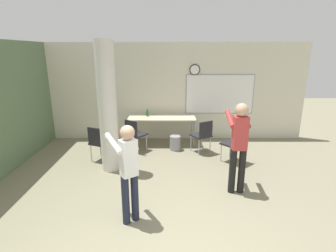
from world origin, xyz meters
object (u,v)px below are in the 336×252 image
(chair_mid_room, at_px, (236,142))
(person_playing_side, at_px, (240,141))
(chair_table_right, at_px, (203,134))
(bottle_on_table, at_px, (148,113))
(chair_near_pillar, at_px, (100,141))
(person_playing_front, at_px, (129,167))
(folding_table, at_px, (162,119))
(chair_table_left, at_px, (135,133))

(chair_mid_room, height_order, person_playing_side, person_playing_side)
(chair_table_right, bearing_deg, bottle_on_table, 149.73)
(bottle_on_table, distance_m, chair_table_right, 1.75)
(chair_table_right, bearing_deg, chair_near_pillar, -167.55)
(person_playing_side, xyz_separation_m, person_playing_front, (-1.87, -0.89, -0.08))
(person_playing_front, bearing_deg, bottle_on_table, 90.00)
(folding_table, height_order, chair_mid_room, chair_mid_room)
(chair_mid_room, relative_size, person_playing_front, 0.56)
(folding_table, height_order, chair_table_left, chair_table_left)
(chair_table_right, bearing_deg, chair_mid_room, -42.57)
(folding_table, relative_size, chair_near_pillar, 2.17)
(chair_table_left, bearing_deg, chair_table_right, -2.80)
(chair_table_right, relative_size, chair_near_pillar, 1.00)
(folding_table, xyz_separation_m, chair_near_pillar, (-1.46, -1.26, -0.21))
(bottle_on_table, bearing_deg, chair_mid_room, -34.60)
(folding_table, xyz_separation_m, chair_table_right, (1.06, -0.71, -0.21))
(chair_table_left, bearing_deg, chair_near_pillar, -139.94)
(bottle_on_table, xyz_separation_m, chair_near_pillar, (-1.04, -1.42, -0.34))
(chair_table_right, distance_m, person_playing_side, 2.07)
(person_playing_side, bearing_deg, folding_table, 118.49)
(folding_table, height_order, bottle_on_table, bottle_on_table)
(chair_mid_room, height_order, chair_table_right, same)
(chair_table_left, height_order, person_playing_side, person_playing_side)
(chair_mid_room, height_order, chair_near_pillar, same)
(chair_mid_room, distance_m, person_playing_front, 3.14)
(folding_table, distance_m, person_playing_side, 3.06)
(person_playing_side, bearing_deg, chair_table_right, 101.15)
(chair_near_pillar, bearing_deg, person_playing_side, -25.90)
(chair_table_left, relative_size, person_playing_side, 0.51)
(chair_near_pillar, bearing_deg, person_playing_front, -65.72)
(folding_table, height_order, person_playing_side, person_playing_side)
(chair_table_left, bearing_deg, folding_table, 41.90)
(bottle_on_table, height_order, chair_table_left, bottle_on_table)
(chair_table_left, distance_m, person_playing_side, 3.01)
(chair_mid_room, bearing_deg, folding_table, 142.61)
(folding_table, relative_size, chair_mid_room, 2.17)
(bottle_on_table, height_order, chair_table_right, bottle_on_table)
(folding_table, bearing_deg, person_playing_side, -61.51)
(bottle_on_table, xyz_separation_m, chair_table_left, (-0.28, -0.78, -0.34))
(person_playing_front, bearing_deg, chair_mid_room, 45.81)
(folding_table, distance_m, chair_table_left, 0.95)
(chair_near_pillar, relative_size, person_playing_side, 0.51)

